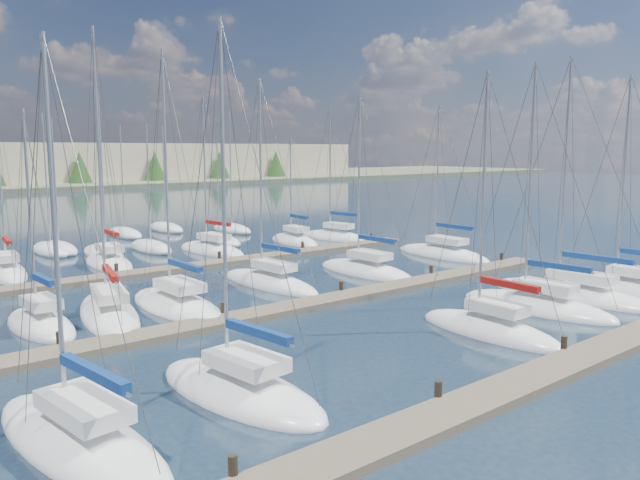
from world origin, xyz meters
TOP-DOWN VIEW (x-y plane):
  - ground at (0.00, 60.00)m, footprint 400.00×400.00m
  - dock_near at (0.00, 2.01)m, footprint 44.00×1.93m
  - dock_mid at (0.00, 16.01)m, footprint 44.00×1.93m
  - dock_far at (0.00, 30.01)m, footprint 44.00×1.93m
  - sailboat_o at (-2.90, 35.20)m, footprint 3.28×7.61m
  - sailboat_f at (13.93, 7.95)m, footprint 3.27×10.37m
  - sailboat_h at (-11.65, 20.94)m, footprint 2.69×6.51m
  - sailboat_q at (14.43, 35.25)m, footprint 3.24×7.29m
  - sailboat_b at (-14.30, 7.61)m, footprint 3.90×9.33m
  - sailboat_j at (-4.85, 20.29)m, footprint 3.03×8.65m
  - sailboat_k at (2.30, 21.84)m, footprint 2.92×9.10m
  - sailboat_d at (4.26, 6.73)m, footprint 2.62×7.80m
  - sailboat_l at (9.69, 20.81)m, footprint 2.97×8.63m
  - sailboat_i at (-8.35, 20.89)m, footprint 4.79×9.83m
  - sailboat_p at (5.98, 35.58)m, footprint 3.50×8.44m
  - sailboat_m at (19.35, 21.98)m, footprint 3.16×9.29m
  - sailboat_g at (17.74, 6.52)m, footprint 3.02×8.16m
  - sailboat_e at (9.93, 7.77)m, footprint 3.53×8.90m
  - sailboat_n at (-9.66, 35.80)m, footprint 3.16×7.73m
  - sailboat_r at (18.90, 34.65)m, footprint 3.76×8.46m
  - sailboat_c at (-8.68, 7.86)m, footprint 3.94×8.44m
  - distant_boats at (-4.34, 43.76)m, footprint 36.93×20.75m

SIDE VIEW (x-z plane):
  - ground at x=0.00m, z-range 0.00..0.00m
  - dock_near at x=0.00m, z-range -0.40..0.70m
  - dock_mid at x=0.00m, z-range -0.40..0.70m
  - dock_far at x=0.00m, z-range -0.40..0.70m
  - sailboat_b at x=-14.30m, z-range -6.05..6.39m
  - sailboat_m at x=19.35m, z-range -6.19..6.53m
  - sailboat_q at x=14.43m, z-range -5.09..5.44m
  - sailboat_l at x=9.69m, z-range -6.31..6.66m
  - sailboat_f at x=13.93m, z-range -7.02..7.37m
  - sailboat_c at x=-8.68m, z-range -6.62..6.97m
  - sailboat_j at x=-4.85m, z-range -7.03..7.39m
  - sailboat_h at x=-11.65m, z-range -5.39..5.76m
  - sailboat_e at x=9.93m, z-range -6.70..7.06m
  - sailboat_g at x=17.74m, z-range -6.59..6.95m
  - sailboat_p at x=5.98m, z-range -6.77..7.14m
  - sailboat_k at x=2.30m, z-range -6.62..6.99m
  - sailboat_d at x=4.26m, z-range -6.21..6.58m
  - sailboat_r at x=18.90m, z-range -6.52..6.90m
  - sailboat_i at x=-8.35m, z-range -7.45..7.83m
  - sailboat_o at x=-2.90m, z-range -6.79..7.17m
  - sailboat_n at x=-9.66m, z-range -6.63..7.03m
  - distant_boats at x=-4.34m, z-range -6.36..6.94m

